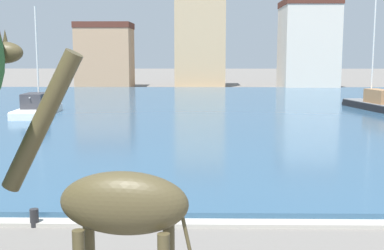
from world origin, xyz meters
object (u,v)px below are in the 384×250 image
at_px(giraffe_statue, 113,209).
at_px(mooring_bollard, 34,218).
at_px(sailboat_white, 39,110).
at_px(sailboat_black, 371,104).

xyz_separation_m(giraffe_statue, mooring_bollard, (-3.34, 6.49, -2.33)).
relative_size(giraffe_statue, sailboat_white, 0.63).
height_order(giraffe_statue, mooring_bollard, giraffe_statue).
bearing_deg(sailboat_white, giraffe_statue, -70.39).
height_order(sailboat_white, mooring_bollard, sailboat_white).
distance_m(sailboat_white, mooring_bollard, 24.29).
xyz_separation_m(sailboat_white, mooring_bollard, (7.24, -23.18, -0.37)).
distance_m(sailboat_black, mooring_bollard, 32.60).
xyz_separation_m(giraffe_statue, sailboat_black, (14.90, 33.51, -1.94)).
height_order(giraffe_statue, sailboat_white, sailboat_white).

